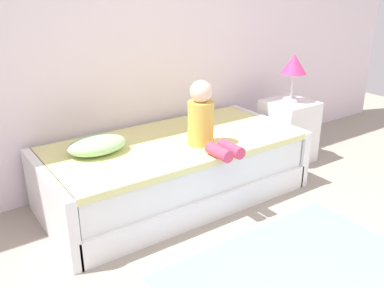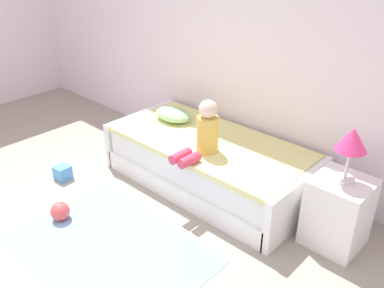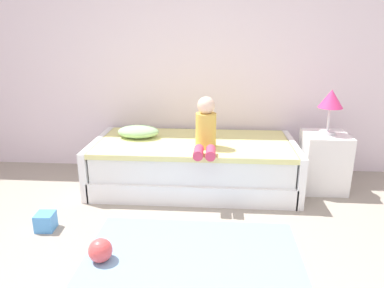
# 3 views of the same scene
# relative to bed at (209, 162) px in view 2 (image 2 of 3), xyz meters

# --- Properties ---
(ground_plane) EXTENTS (9.20, 9.20, 0.00)m
(ground_plane) POSITION_rel_bed_xyz_m (-0.19, -2.00, -0.25)
(ground_plane) COLOR #9E9384
(wall_rear) EXTENTS (7.20, 0.10, 2.90)m
(wall_rear) POSITION_rel_bed_xyz_m (-0.19, 0.60, 1.20)
(wall_rear) COLOR white
(wall_rear) RESTS_ON ground
(bed) EXTENTS (2.11, 1.00, 0.50)m
(bed) POSITION_rel_bed_xyz_m (0.00, 0.00, 0.00)
(bed) COLOR white
(bed) RESTS_ON ground
(nightstand) EXTENTS (0.44, 0.44, 0.60)m
(nightstand) POSITION_rel_bed_xyz_m (1.35, 0.03, 0.05)
(nightstand) COLOR white
(nightstand) RESTS_ON ground
(table_lamp) EXTENTS (0.24, 0.24, 0.45)m
(table_lamp) POSITION_rel_bed_xyz_m (1.35, 0.03, 0.69)
(table_lamp) COLOR silver
(table_lamp) RESTS_ON nightstand
(child_figure) EXTENTS (0.20, 0.51, 0.50)m
(child_figure) POSITION_rel_bed_xyz_m (0.13, -0.23, 0.46)
(child_figure) COLOR gold
(child_figure) RESTS_ON bed
(pillow) EXTENTS (0.44, 0.30, 0.13)m
(pillow) POSITION_rel_bed_xyz_m (-0.60, 0.10, 0.32)
(pillow) COLOR #99CC8C
(pillow) RESTS_ON bed
(toy_ball) EXTENTS (0.17, 0.17, 0.17)m
(toy_ball) POSITION_rel_bed_xyz_m (-0.58, -1.36, -0.16)
(toy_ball) COLOR #E54C4C
(toy_ball) RESTS_ON ground
(area_rug) EXTENTS (1.60, 1.10, 0.01)m
(area_rug) POSITION_rel_bed_xyz_m (0.08, -1.30, -0.24)
(area_rug) COLOR #7AA8CC
(area_rug) RESTS_ON ground
(toy_block) EXTENTS (0.16, 0.16, 0.15)m
(toy_block) POSITION_rel_bed_xyz_m (-1.18, -0.98, -0.17)
(toy_block) COLOR #4C99E5
(toy_block) RESTS_ON ground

